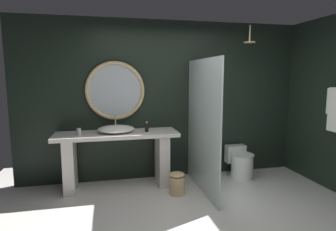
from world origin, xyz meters
name	(u,v)px	position (x,y,z in m)	size (l,w,h in m)	color
back_wall_panel	(166,100)	(0.00, 1.90, 1.30)	(4.80, 0.10, 2.60)	black
vanity_counter	(117,153)	(-0.83, 1.54, 0.54)	(1.84, 0.57, 0.86)	silver
vessel_sink	(116,129)	(-0.84, 1.55, 0.91)	(0.55, 0.45, 0.22)	white
tumbler_cup	(79,132)	(-1.37, 1.50, 0.91)	(0.07, 0.07, 0.09)	silver
soap_dispenser	(147,127)	(-0.38, 1.50, 0.93)	(0.05, 0.05, 0.16)	black
round_wall_mirror	(115,91)	(-0.83, 1.81, 1.48)	(0.93, 0.06, 0.93)	#D6B77F
shower_glass_panel	(203,126)	(0.40, 1.16, 0.98)	(0.02, 1.38, 1.95)	silver
rain_shower_head	(250,41)	(1.28, 1.50, 2.26)	(0.18, 0.18, 0.27)	#D6B77F
toilet	(240,163)	(1.21, 1.52, 0.25)	(0.38, 0.55, 0.51)	white
waste_bin	(177,183)	(0.00, 1.10, 0.17)	(0.23, 0.23, 0.33)	#D6B77F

